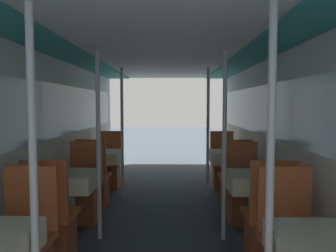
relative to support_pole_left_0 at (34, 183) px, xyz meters
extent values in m
cube|color=silver|center=(-0.70, 1.94, 0.00)|extent=(0.05, 7.97, 2.10)
cube|color=silver|center=(-0.69, 1.94, 0.38)|extent=(0.03, 7.34, 0.69)
cube|color=silver|center=(2.09, 1.94, 0.00)|extent=(0.05, 7.97, 2.10)
cube|color=silver|center=(2.08, 1.94, 0.38)|extent=(0.03, 7.34, 0.69)
cube|color=white|center=(0.70, 1.94, 1.10)|extent=(2.80, 7.97, 0.04)
cube|color=teal|center=(-0.45, 1.94, 1.07)|extent=(0.50, 7.65, 0.03)
cube|color=teal|center=(1.84, 1.94, 1.07)|extent=(0.50, 7.65, 0.03)
cube|color=#C66033|center=(-0.33, 0.52, -0.60)|extent=(0.43, 0.43, 0.05)
cube|color=#C66033|center=(-0.33, 0.72, -0.30)|extent=(0.43, 0.04, 0.54)
cylinder|color=silver|center=(0.00, 0.00, 0.00)|extent=(0.05, 0.05, 2.10)
cylinder|color=#4C4C51|center=(-0.33, 1.69, -1.04)|extent=(0.34, 0.34, 0.01)
cylinder|color=#B7B7BC|center=(-0.33, 1.69, -0.68)|extent=(0.11, 0.11, 0.71)
cube|color=#B2B2B7|center=(-0.33, 1.69, -0.31)|extent=(0.54, 0.54, 0.02)
cube|color=beige|center=(-0.33, 1.69, -0.39)|extent=(0.58, 0.58, 0.18)
cube|color=brown|center=(-0.33, 1.17, -0.84)|extent=(0.36, 0.36, 0.43)
cube|color=#C66033|center=(-0.33, 1.17, -0.60)|extent=(0.43, 0.43, 0.05)
cube|color=#C66033|center=(-0.33, 0.98, -0.30)|extent=(0.43, 0.04, 0.54)
cube|color=brown|center=(-0.33, 2.22, -0.84)|extent=(0.36, 0.36, 0.43)
cube|color=#C66033|center=(-0.33, 2.22, -0.60)|extent=(0.43, 0.43, 0.05)
cube|color=#C66033|center=(-0.33, 2.41, -0.30)|extent=(0.43, 0.04, 0.54)
cylinder|color=silver|center=(0.00, 1.69, 0.00)|extent=(0.05, 0.05, 2.10)
cylinder|color=#4C4C51|center=(-0.33, 3.39, -1.04)|extent=(0.34, 0.34, 0.01)
cylinder|color=#B7B7BC|center=(-0.33, 3.39, -0.68)|extent=(0.11, 0.11, 0.71)
cube|color=#B2B2B7|center=(-0.33, 3.39, -0.31)|extent=(0.54, 0.54, 0.02)
cube|color=beige|center=(-0.33, 3.39, -0.39)|extent=(0.58, 0.58, 0.18)
cube|color=brown|center=(-0.33, 2.86, -0.84)|extent=(0.36, 0.36, 0.43)
cube|color=#C66033|center=(-0.33, 2.86, -0.60)|extent=(0.43, 0.43, 0.05)
cube|color=#C66033|center=(-0.33, 2.67, -0.30)|extent=(0.43, 0.04, 0.54)
cube|color=brown|center=(-0.33, 3.91, -0.84)|extent=(0.36, 0.36, 0.43)
cube|color=#C66033|center=(-0.33, 3.91, -0.60)|extent=(0.43, 0.43, 0.05)
cube|color=#C66033|center=(-0.33, 4.10, -0.30)|extent=(0.43, 0.04, 0.54)
cylinder|color=silver|center=(0.00, 3.39, 0.00)|extent=(0.05, 0.05, 2.10)
cube|color=#B2B2B7|center=(1.73, 0.00, -0.31)|extent=(0.54, 0.54, 0.02)
cube|color=beige|center=(1.73, 0.00, -0.39)|extent=(0.58, 0.58, 0.18)
cube|color=#C66033|center=(1.73, 0.52, -0.60)|extent=(0.43, 0.43, 0.05)
cube|color=#C66033|center=(1.73, 0.72, -0.30)|extent=(0.43, 0.04, 0.54)
cylinder|color=silver|center=(1.39, 0.00, 0.00)|extent=(0.05, 0.05, 2.10)
cylinder|color=#4C4C51|center=(1.73, 1.69, -1.04)|extent=(0.34, 0.34, 0.01)
cylinder|color=#B7B7BC|center=(1.73, 1.69, -0.68)|extent=(0.11, 0.11, 0.71)
cube|color=#B2B2B7|center=(1.73, 1.69, -0.31)|extent=(0.54, 0.54, 0.02)
cube|color=beige|center=(1.73, 1.69, -0.39)|extent=(0.58, 0.58, 0.18)
cube|color=brown|center=(1.73, 1.17, -0.84)|extent=(0.36, 0.36, 0.43)
cube|color=#C66033|center=(1.73, 1.17, -0.60)|extent=(0.43, 0.43, 0.05)
cube|color=#C66033|center=(1.73, 0.98, -0.30)|extent=(0.43, 0.04, 0.54)
cube|color=brown|center=(1.73, 2.22, -0.84)|extent=(0.36, 0.36, 0.43)
cube|color=#C66033|center=(1.73, 2.22, -0.60)|extent=(0.43, 0.43, 0.05)
cube|color=#C66033|center=(1.73, 2.41, -0.30)|extent=(0.43, 0.04, 0.54)
cylinder|color=silver|center=(1.39, 1.69, 0.00)|extent=(0.05, 0.05, 2.10)
cylinder|color=#4C4C51|center=(1.73, 3.39, -1.04)|extent=(0.34, 0.34, 0.01)
cylinder|color=#B7B7BC|center=(1.73, 3.39, -0.68)|extent=(0.11, 0.11, 0.71)
cube|color=#B2B2B7|center=(1.73, 3.39, -0.31)|extent=(0.54, 0.54, 0.02)
cube|color=beige|center=(1.73, 3.39, -0.39)|extent=(0.58, 0.58, 0.18)
cube|color=brown|center=(1.73, 2.86, -0.84)|extent=(0.36, 0.36, 0.43)
cube|color=#C66033|center=(1.73, 2.86, -0.60)|extent=(0.43, 0.43, 0.05)
cube|color=#C66033|center=(1.73, 2.67, -0.30)|extent=(0.43, 0.04, 0.54)
cube|color=brown|center=(1.73, 3.91, -0.84)|extent=(0.36, 0.36, 0.43)
cube|color=#C66033|center=(1.73, 3.91, -0.60)|extent=(0.43, 0.43, 0.05)
cube|color=#C66033|center=(1.73, 4.10, -0.30)|extent=(0.43, 0.04, 0.54)
cylinder|color=silver|center=(1.39, 3.39, 0.00)|extent=(0.05, 0.05, 2.10)
camera|label=1|loc=(0.82, -1.90, 0.47)|focal=35.00mm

